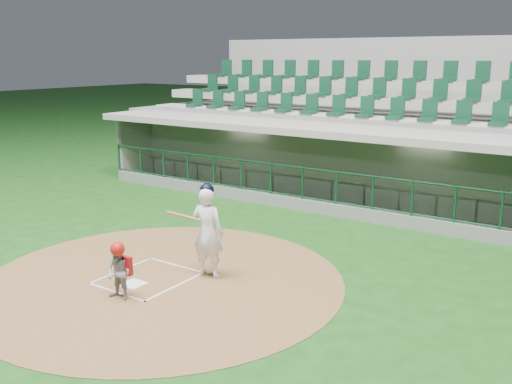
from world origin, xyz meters
TOP-DOWN VIEW (x-y plane):
  - ground at (0.00, 0.00)m, footprint 120.00×120.00m
  - dirt_circle at (0.30, -0.20)m, footprint 7.20×7.20m
  - home_plate at (0.00, -0.70)m, footprint 0.43×0.43m
  - batter_box_chalk at (0.00, -0.30)m, footprint 1.55×1.80m
  - dugout_structure at (0.09, 7.82)m, footprint 16.40×3.70m
  - seating_deck at (0.00, 10.91)m, footprint 17.00×6.72m
  - batter at (0.93, 0.48)m, footprint 0.91×0.92m
  - catcher at (0.29, -1.30)m, footprint 0.52×0.42m

SIDE VIEW (x-z plane):
  - ground at x=0.00m, z-range 0.00..0.00m
  - dirt_circle at x=0.30m, z-range 0.00..0.01m
  - batter_box_chalk at x=0.00m, z-range 0.01..0.02m
  - home_plate at x=0.00m, z-range 0.01..0.03m
  - catcher at x=0.29m, z-range 0.01..1.11m
  - dugout_structure at x=0.09m, z-range -0.54..2.46m
  - batter at x=0.93m, z-range 0.01..1.93m
  - seating_deck at x=0.00m, z-range -1.15..4.00m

